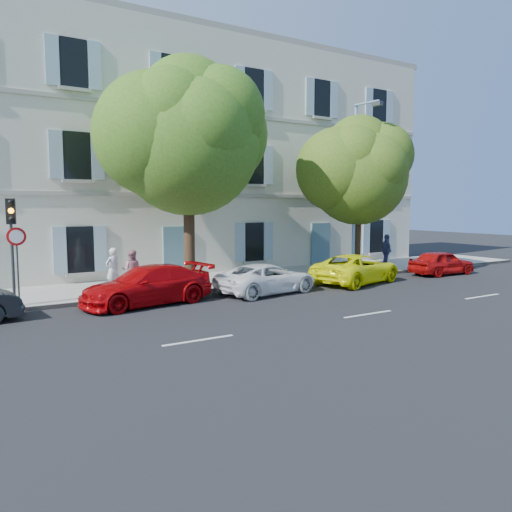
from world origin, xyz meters
TOP-DOWN VIEW (x-y plane):
  - ground at (0.00, 0.00)m, footprint 90.00×90.00m
  - sidewalk at (0.00, 4.45)m, footprint 36.00×4.50m
  - kerb at (0.00, 2.28)m, footprint 36.00×0.16m
  - building at (0.00, 10.20)m, footprint 28.00×7.00m
  - car_red_coupe at (-5.53, 1.25)m, footprint 4.99×2.61m
  - car_white_coupe at (-0.70, 0.93)m, footprint 4.54×2.58m
  - car_yellow_supercar at (4.13, 1.00)m, footprint 5.18×3.38m
  - car_red_hatchback at (9.74, 0.83)m, footprint 3.68×1.58m
  - tree_left at (-2.90, 3.49)m, footprint 5.85×5.85m
  - tree_right at (5.97, 2.99)m, footprint 4.85×4.85m
  - traffic_light at (-9.64, 2.58)m, footprint 0.32×0.40m
  - road_sign at (-9.51, 2.54)m, footprint 0.61×0.08m
  - street_lamp at (5.61, 2.68)m, footprint 0.31×1.75m
  - pedestrian_a at (-6.05, 3.72)m, footprint 0.74×0.63m
  - pedestrian_b at (-5.31, 3.66)m, footprint 0.97×0.89m
  - pedestrian_c at (8.81, 3.68)m, footprint 0.79×1.13m

SIDE VIEW (x-z plane):
  - ground at x=0.00m, z-range 0.00..0.00m
  - sidewalk at x=0.00m, z-range 0.00..0.15m
  - kerb at x=0.00m, z-range 0.00..0.16m
  - car_white_coupe at x=-0.70m, z-range 0.00..1.20m
  - car_red_hatchback at x=9.74m, z-range 0.00..1.24m
  - car_yellow_supercar at x=4.13m, z-range 0.00..1.33m
  - car_red_coupe at x=-5.53m, z-range 0.00..1.38m
  - pedestrian_b at x=-5.31m, z-range 0.15..1.75m
  - pedestrian_a at x=-6.05m, z-range 0.15..1.86m
  - pedestrian_c at x=8.81m, z-range 0.15..1.94m
  - road_sign at x=-9.51m, z-range 0.73..3.36m
  - traffic_light at x=-9.64m, z-range 0.95..4.52m
  - street_lamp at x=5.61m, z-range 0.69..8.87m
  - tree_right at x=5.97m, z-range 1.21..8.67m
  - tree_left at x=-2.90m, z-range 1.45..10.52m
  - building at x=0.00m, z-range 0.00..12.00m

